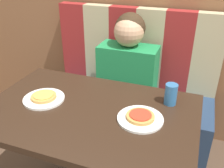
% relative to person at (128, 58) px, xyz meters
% --- Properties ---
extents(booth_seat, '(1.31, 0.53, 0.48)m').
position_rel_person_xyz_m(booth_seat, '(0.00, -0.00, -0.55)').
color(booth_seat, navy).
rests_on(booth_seat, ground_plane).
extents(booth_backrest, '(1.31, 0.09, 0.63)m').
position_rel_person_xyz_m(booth_backrest, '(-0.00, 0.21, 0.01)').
color(booth_backrest, maroon).
rests_on(booth_backrest, booth_seat).
extents(dining_table, '(1.09, 0.71, 0.77)m').
position_rel_person_xyz_m(dining_table, '(0.00, -0.70, -0.12)').
color(dining_table, black).
rests_on(dining_table, ground_plane).
extents(person, '(0.43, 0.24, 0.64)m').
position_rel_person_xyz_m(person, '(0.00, 0.00, 0.00)').
color(person, '#1E8447').
rests_on(person, booth_seat).
extents(plate_left, '(0.22, 0.22, 0.01)m').
position_rel_person_xyz_m(plate_left, '(-0.27, -0.69, -0.02)').
color(plate_left, white).
rests_on(plate_left, dining_table).
extents(plate_right, '(0.22, 0.22, 0.01)m').
position_rel_person_xyz_m(plate_right, '(0.27, -0.69, -0.02)').
color(plate_right, white).
rests_on(plate_right, dining_table).
extents(pizza_left, '(0.14, 0.14, 0.02)m').
position_rel_person_xyz_m(pizza_left, '(-0.27, -0.69, -0.00)').
color(pizza_left, '#C68E47').
rests_on(pizza_left, plate_left).
extents(pizza_right, '(0.14, 0.14, 0.02)m').
position_rel_person_xyz_m(pizza_right, '(0.27, -0.69, -0.00)').
color(pizza_right, '#C68E47').
rests_on(pizza_right, plate_right).
extents(drinking_cup, '(0.06, 0.06, 0.11)m').
position_rel_person_xyz_m(drinking_cup, '(0.38, -0.50, 0.03)').
color(drinking_cup, '#2D669E').
rests_on(drinking_cup, dining_table).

